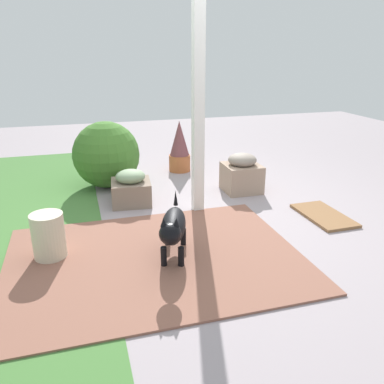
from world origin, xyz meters
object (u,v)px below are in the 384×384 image
round_shrub (106,155)px  terracotta_pot_spiky (179,147)px  porch_pillar (198,92)px  dog (173,227)px  ceramic_urn (49,237)px  stone_planter_mid (131,188)px  doormat (324,215)px  stone_planter_nearest (242,174)px

round_shrub → terracotta_pot_spiky: 1.13m
porch_pillar → round_shrub: bearing=38.5°
round_shrub → dog: 2.08m
terracotta_pot_spiky → dog: size_ratio=0.99×
ceramic_urn → stone_planter_mid: bearing=-37.9°
terracotta_pot_spiky → dog: terracotta_pot_spiky is taller
porch_pillar → doormat: bearing=-114.6°
ceramic_urn → round_shrub: bearing=-20.0°
ceramic_urn → doormat: 2.70m
stone_planter_nearest → doormat: 1.13m
stone_planter_nearest → round_shrub: size_ratio=0.57×
porch_pillar → stone_planter_mid: porch_pillar is taller
stone_planter_mid → ceramic_urn: 1.35m
porch_pillar → ceramic_urn: bearing=114.2°
porch_pillar → round_shrub: 1.61m
porch_pillar → stone_planter_mid: size_ratio=5.33×
stone_planter_mid → ceramic_urn: (-1.07, 0.83, 0.02)m
terracotta_pot_spiky → ceramic_urn: (-2.15, 1.68, -0.14)m
doormat → porch_pillar: bearing=65.4°
round_shrub → doormat: round_shrub is taller
round_shrub → stone_planter_mid: bearing=-163.7°
stone_planter_nearest → round_shrub: 1.69m
terracotta_pot_spiky → ceramic_urn: bearing=142.1°
stone_planter_mid → dog: (-1.37, -0.15, 0.11)m
round_shrub → doormat: 2.66m
terracotta_pot_spiky → doormat: (-2.04, -1.02, -0.33)m
terracotta_pot_spiky → dog: (-2.46, 0.70, -0.05)m
stone_planter_mid → dog: size_ratio=0.65×
porch_pillar → terracotta_pot_spiky: size_ratio=3.49×
ceramic_urn → doormat: ceramic_urn is taller
porch_pillar → doormat: porch_pillar is taller
porch_pillar → round_shrub: (1.08, 0.86, -0.84)m
stone_planter_nearest → doormat: size_ratio=0.67×
round_shrub → terracotta_pot_spiky: bearing=-68.6°
stone_planter_mid → ceramic_urn: size_ratio=1.18×
porch_pillar → dog: bearing=152.4°
stone_planter_nearest → stone_planter_mid: 1.35m
porch_pillar → ceramic_urn: (-0.67, 1.49, -1.05)m
stone_planter_mid → round_shrub: (0.68, 0.20, 0.23)m
stone_planter_nearest → ceramic_urn: bearing=116.9°
dog → doormat: size_ratio=1.03×
stone_planter_mid → terracotta_pot_spiky: terracotta_pot_spiky is taller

